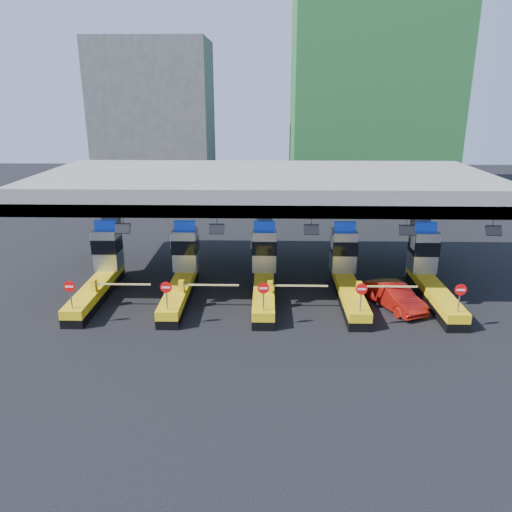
{
  "coord_description": "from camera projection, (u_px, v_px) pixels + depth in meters",
  "views": [
    {
      "loc": [
        0.16,
        -28.32,
        11.67
      ],
      "look_at": [
        -0.49,
        0.0,
        2.47
      ],
      "focal_mm": 35.0,
      "sensor_mm": 36.0,
      "label": 1
    }
  ],
  "objects": [
    {
      "name": "toll_lane_far_left",
      "position": [
        101.0,
        270.0,
        30.59
      ],
      "size": [
        4.43,
        8.0,
        4.16
      ],
      "color": "black",
      "rests_on": "ground"
    },
    {
      "name": "red_car",
      "position": [
        395.0,
        296.0,
        28.41
      ],
      "size": [
        3.05,
        4.5,
        1.4
      ],
      "primitive_type": "imported",
      "rotation": [
        0.0,
        0.0,
        0.41
      ],
      "color": "#A2130C",
      "rests_on": "ground"
    },
    {
      "name": "toll_lane_far_right",
      "position": [
        429.0,
        273.0,
        30.15
      ],
      "size": [
        4.43,
        8.0,
        4.16
      ],
      "color": "black",
      "rests_on": "ground"
    },
    {
      "name": "bg_building_scaffold",
      "position": [
        373.0,
        73.0,
        56.37
      ],
      "size": [
        18.0,
        12.0,
        28.0
      ],
      "primitive_type": "cube",
      "color": "#1E5926",
      "rests_on": "ground"
    },
    {
      "name": "toll_canopy",
      "position": [
        265.0,
        187.0,
        31.37
      ],
      "size": [
        28.0,
        12.09,
        7.0
      ],
      "color": "slate",
      "rests_on": "ground"
    },
    {
      "name": "ground",
      "position": [
        264.0,
        294.0,
        30.54
      ],
      "size": [
        120.0,
        120.0,
        0.0
      ],
      "primitive_type": "plane",
      "color": "black",
      "rests_on": "ground"
    },
    {
      "name": "toll_lane_center",
      "position": [
        264.0,
        271.0,
        30.37
      ],
      "size": [
        4.43,
        8.0,
        4.16
      ],
      "color": "black",
      "rests_on": "ground"
    },
    {
      "name": "toll_lane_right",
      "position": [
        346.0,
        272.0,
        30.26
      ],
      "size": [
        4.43,
        8.0,
        4.16
      ],
      "color": "black",
      "rests_on": "ground"
    },
    {
      "name": "toll_lane_left",
      "position": [
        182.0,
        271.0,
        30.48
      ],
      "size": [
        4.43,
        8.0,
        4.16
      ],
      "color": "black",
      "rests_on": "ground"
    },
    {
      "name": "bg_building_concrete",
      "position": [
        155.0,
        117.0,
        62.29
      ],
      "size": [
        14.0,
        10.0,
        18.0
      ],
      "primitive_type": "cube",
      "color": "#4C4C49",
      "rests_on": "ground"
    }
  ]
}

